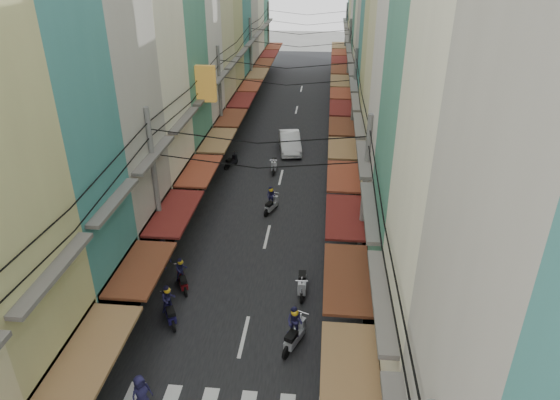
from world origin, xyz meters
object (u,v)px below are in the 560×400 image
Objects in this scene: white_car at (290,151)px; market_umbrella at (409,394)px; bicycle at (430,363)px; traffic_sign at (376,279)px.

white_car is 2.01× the size of market_umbrella.
bicycle is 3.79m from traffic_sign.
traffic_sign reaches higher than market_umbrella.
market_umbrella is at bearing -86.17° from white_car.
market_umbrella is at bearing -84.44° from traffic_sign.
market_umbrella is at bearing 150.17° from bicycle.
bicycle is at bearing -80.40° from white_car.
market_umbrella reaches higher than white_car.
white_car is 20.40m from traffic_sign.
traffic_sign is at bearing -84.08° from white_car.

